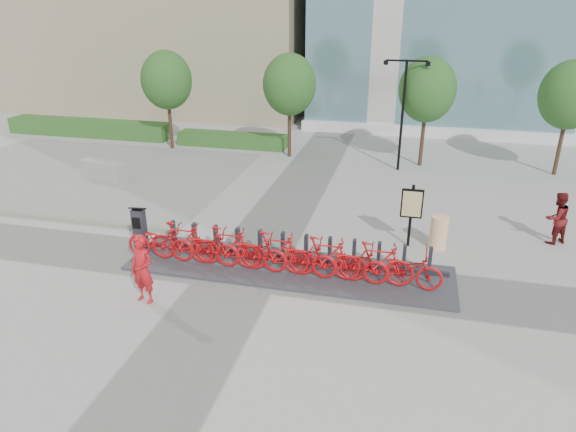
% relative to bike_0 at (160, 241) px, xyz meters
% --- Properties ---
extents(ground, '(120.00, 120.00, 0.00)m').
position_rel_bike_0_xyz_m(ground, '(2.60, 0.05, -0.64)').
color(ground, '#A5A59E').
extents(gravel_patch, '(14.00, 14.00, 0.00)m').
position_rel_bike_0_xyz_m(gravel_patch, '(-7.40, 7.05, -0.63)').
color(gravel_patch, slate).
rests_on(gravel_patch, ground).
extents(curb, '(14.00, 0.25, 0.15)m').
position_rel_bike_0_xyz_m(curb, '(-7.40, 1.95, -0.56)').
color(curb, gray).
rests_on(curb, ground).
extents(hedge_a, '(10.00, 1.40, 0.90)m').
position_rel_bike_0_xyz_m(hedge_a, '(-11.40, 13.55, -0.19)').
color(hedge_a, '#21401C').
rests_on(hedge_a, ground).
extents(hedge_b, '(6.00, 1.20, 0.70)m').
position_rel_bike_0_xyz_m(hedge_b, '(-2.40, 13.25, -0.29)').
color(hedge_b, '#21401C').
rests_on(hedge_b, ground).
extents(tree_0, '(2.60, 2.60, 5.10)m').
position_rel_bike_0_xyz_m(tree_0, '(-5.40, 12.05, 2.95)').
color(tree_0, '#4B3929').
rests_on(tree_0, ground).
extents(tree_1, '(2.60, 2.60, 5.10)m').
position_rel_bike_0_xyz_m(tree_1, '(1.10, 12.05, 2.95)').
color(tree_1, '#4B3929').
rests_on(tree_1, ground).
extents(tree_2, '(2.60, 2.60, 5.10)m').
position_rel_bike_0_xyz_m(tree_2, '(7.60, 12.05, 2.95)').
color(tree_2, '#4B3929').
rests_on(tree_2, ground).
extents(tree_3, '(2.60, 2.60, 5.10)m').
position_rel_bike_0_xyz_m(tree_3, '(13.60, 12.05, 2.95)').
color(tree_3, '#4B3929').
rests_on(tree_3, ground).
extents(streetlamp, '(2.00, 0.20, 5.00)m').
position_rel_bike_0_xyz_m(streetlamp, '(6.60, 11.05, 2.50)').
color(streetlamp, black).
rests_on(streetlamp, ground).
extents(dock_pad, '(9.60, 2.40, 0.08)m').
position_rel_bike_0_xyz_m(dock_pad, '(3.90, 0.35, -0.60)').
color(dock_pad, '#39393F').
rests_on(dock_pad, ground).
extents(dock_rail_posts, '(8.02, 0.50, 0.85)m').
position_rel_bike_0_xyz_m(dock_rail_posts, '(3.96, 0.82, -0.13)').
color(dock_rail_posts, '#272630').
rests_on(dock_rail_posts, dock_pad).
extents(bike_0, '(2.13, 0.74, 1.12)m').
position_rel_bike_0_xyz_m(bike_0, '(0.00, 0.00, 0.00)').
color(bike_0, '#B60D11').
rests_on(bike_0, dock_pad).
extents(bike_1, '(2.06, 0.58, 1.24)m').
position_rel_bike_0_xyz_m(bike_1, '(0.72, 0.00, 0.06)').
color(bike_1, '#B60D11').
rests_on(bike_1, dock_pad).
extents(bike_2, '(2.13, 0.74, 1.12)m').
position_rel_bike_0_xyz_m(bike_2, '(1.44, 0.00, 0.00)').
color(bike_2, '#B60D11').
rests_on(bike_2, dock_pad).
extents(bike_3, '(2.06, 0.58, 1.24)m').
position_rel_bike_0_xyz_m(bike_3, '(2.16, 0.00, 0.06)').
color(bike_3, '#B60D11').
rests_on(bike_3, dock_pad).
extents(bike_4, '(2.13, 0.74, 1.12)m').
position_rel_bike_0_xyz_m(bike_4, '(2.88, 0.00, 0.00)').
color(bike_4, '#B60D11').
rests_on(bike_4, dock_pad).
extents(bike_5, '(2.06, 0.58, 1.24)m').
position_rel_bike_0_xyz_m(bike_5, '(3.60, 0.00, 0.06)').
color(bike_5, '#B60D11').
rests_on(bike_5, dock_pad).
extents(bike_6, '(2.13, 0.74, 1.12)m').
position_rel_bike_0_xyz_m(bike_6, '(4.32, 0.00, 0.00)').
color(bike_6, '#B60D11').
rests_on(bike_6, dock_pad).
extents(bike_7, '(2.06, 0.58, 1.24)m').
position_rel_bike_0_xyz_m(bike_7, '(5.04, 0.00, 0.06)').
color(bike_7, '#B60D11').
rests_on(bike_7, dock_pad).
extents(bike_8, '(2.13, 0.74, 1.12)m').
position_rel_bike_0_xyz_m(bike_8, '(5.76, 0.00, 0.00)').
color(bike_8, '#B60D11').
rests_on(bike_8, dock_pad).
extents(bike_9, '(2.06, 0.58, 1.24)m').
position_rel_bike_0_xyz_m(bike_9, '(6.48, 0.00, 0.06)').
color(bike_9, '#B60D11').
rests_on(bike_9, dock_pad).
extents(bike_10, '(2.13, 0.74, 1.12)m').
position_rel_bike_0_xyz_m(bike_10, '(7.20, 0.00, 0.00)').
color(bike_10, '#B60D11').
rests_on(bike_10, dock_pad).
extents(kiosk, '(0.47, 0.40, 1.42)m').
position_rel_bike_0_xyz_m(kiosk, '(-0.95, 0.52, 0.12)').
color(kiosk, '#272630').
rests_on(kiosk, dock_pad).
extents(worker_red, '(0.77, 0.60, 1.88)m').
position_rel_bike_0_xyz_m(worker_red, '(0.64, -2.21, 0.30)').
color(worker_red, red).
rests_on(worker_red, ground).
extents(pedestrian, '(1.07, 1.01, 1.75)m').
position_rel_bike_0_xyz_m(pedestrian, '(11.89, 4.21, 0.24)').
color(pedestrian, '#5C1214').
rests_on(pedestrian, ground).
extents(construction_barrel, '(0.71, 0.71, 1.08)m').
position_rel_bike_0_xyz_m(construction_barrel, '(8.21, 2.93, -0.10)').
color(construction_barrel, orange).
rests_on(construction_barrel, ground).
extents(jersey_barrier, '(2.31, 1.09, 0.86)m').
position_rel_bike_0_xyz_m(jersey_barrier, '(-5.96, 6.40, -0.21)').
color(jersey_barrier, gray).
rests_on(jersey_barrier, ground).
extents(map_sign, '(0.68, 0.12, 2.08)m').
position_rel_bike_0_xyz_m(map_sign, '(7.30, 2.85, 0.74)').
color(map_sign, black).
rests_on(map_sign, ground).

